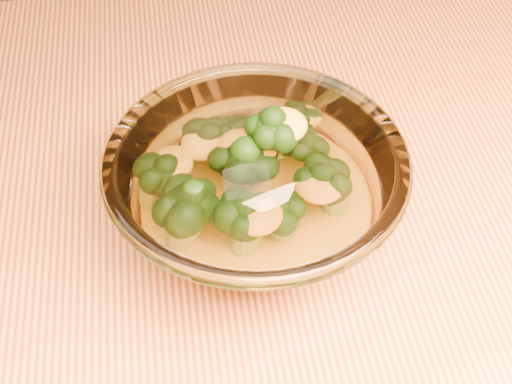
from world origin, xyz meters
TOP-DOWN VIEW (x-y plane):
  - glass_bowl at (0.00, 0.07)m, footprint 0.19×0.19m
  - cheese_sauce at (0.00, 0.07)m, footprint 0.11×0.11m
  - broccoli_heap at (-0.01, 0.08)m, footprint 0.13×0.12m

SIDE VIEW (x-z plane):
  - cheese_sauce at x=0.00m, z-range 0.76..0.79m
  - glass_bowl at x=0.00m, z-range 0.75..0.84m
  - broccoli_heap at x=-0.01m, z-range 0.77..0.84m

